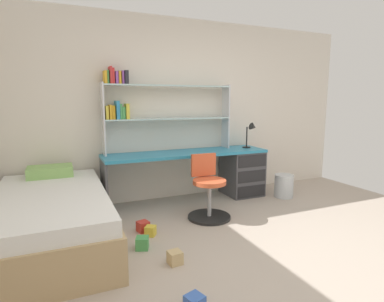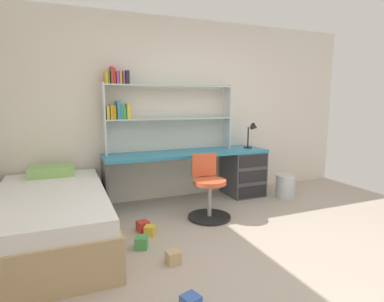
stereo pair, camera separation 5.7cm
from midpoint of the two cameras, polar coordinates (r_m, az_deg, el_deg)
name	(u,v)px [view 2 (the right image)]	position (r m, az deg, el deg)	size (l,w,h in m)	color
ground_plane	(277,270)	(2.92, 15.95, -20.29)	(5.67, 5.57, 0.02)	#B2A393
room_shell	(110,114)	(3.17, -14.25, 6.53)	(5.67, 5.57, 2.56)	silver
desk	(227,169)	(4.65, 6.86, -3.36)	(2.31, 0.56, 0.71)	teal
bookshelf_hutch	(151,103)	(4.27, -7.09, 8.67)	(1.81, 0.22, 1.13)	silver
desk_lamp	(253,131)	(4.75, 11.47, 3.58)	(0.20, 0.17, 0.38)	black
swivel_chair	(208,194)	(3.81, 3.46, -7.80)	(0.52, 0.52, 0.77)	black
bed_platform	(51,218)	(3.44, -23.94, -11.12)	(1.09, 2.01, 0.65)	tan
waste_bin	(285,186)	(4.83, 17.05, -6.18)	(0.28, 0.28, 0.34)	silver
toy_block_yellow_1	(150,231)	(3.43, -7.24, -14.26)	(0.10, 0.10, 0.10)	gold
toy_block_green_2	(141,243)	(3.16, -8.76, -16.27)	(0.12, 0.12, 0.12)	#479E51
toy_block_red_3	(143,226)	(3.54, -8.56, -13.47)	(0.11, 0.11, 0.11)	red
toy_block_natural_4	(173,257)	(2.88, -2.88, -18.90)	(0.11, 0.11, 0.11)	tan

